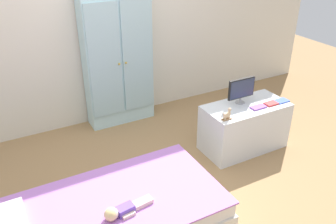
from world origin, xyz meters
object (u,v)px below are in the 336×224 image
(book_red, at_px, (271,104))
(book_purple, at_px, (258,107))
(wardrobe, at_px, (118,59))
(rocking_horse_toy, at_px, (227,114))
(doll, at_px, (120,211))
(tv_stand, at_px, (244,127))
(book_blue, at_px, (282,101))
(bed, at_px, (107,219))
(tv_monitor, at_px, (241,89))

(book_red, bearing_deg, book_purple, 180.00)
(wardrobe, xyz_separation_m, book_red, (1.15, -1.30, -0.27))
(rocking_horse_toy, bearing_deg, doll, -159.86)
(book_red, bearing_deg, tv_stand, 157.00)
(doll, relative_size, book_blue, 2.74)
(bed, distance_m, rocking_horse_toy, 1.45)
(doll, height_order, tv_stand, tv_stand)
(book_blue, bearing_deg, wardrobe, 134.98)
(doll, height_order, book_red, book_red)
(book_red, bearing_deg, bed, -169.35)
(wardrobe, bearing_deg, bed, -115.27)
(wardrobe, distance_m, book_red, 1.76)
(doll, distance_m, wardrobe, 2.01)
(book_blue, bearing_deg, rocking_horse_toy, -176.59)
(doll, distance_m, book_red, 1.96)
(doll, xyz_separation_m, tv_monitor, (1.62, 0.69, 0.34))
(rocking_horse_toy, xyz_separation_m, book_blue, (0.74, 0.04, -0.05))
(tv_stand, relative_size, book_blue, 6.19)
(rocking_horse_toy, distance_m, book_red, 0.60)
(tv_stand, height_order, tv_monitor, tv_monitor)
(doll, bearing_deg, bed, 110.25)
(bed, distance_m, book_purple, 1.84)
(rocking_horse_toy, relative_size, book_red, 0.90)
(tv_monitor, height_order, rocking_horse_toy, tv_monitor)
(bed, bearing_deg, rocking_horse_toy, 13.40)
(bed, height_order, tv_stand, tv_stand)
(wardrobe, height_order, tv_stand, wardrobe)
(tv_stand, distance_m, book_purple, 0.29)
(book_blue, bearing_deg, tv_stand, 165.23)
(wardrobe, relative_size, tv_stand, 1.76)
(tv_monitor, height_order, book_purple, tv_monitor)
(tv_monitor, xyz_separation_m, book_red, (0.26, -0.18, -0.15))
(doll, height_order, book_blue, book_blue)
(tv_stand, distance_m, book_blue, 0.47)
(wardrobe, height_order, rocking_horse_toy, wardrobe)
(bed, bearing_deg, tv_stand, 15.30)
(wardrobe, distance_m, tv_stand, 1.60)
(book_purple, bearing_deg, book_blue, 0.00)
(doll, distance_m, tv_stand, 1.76)
(bed, xyz_separation_m, book_purple, (1.77, 0.36, 0.37))
(tv_stand, xyz_separation_m, tv_monitor, (-0.02, 0.08, 0.41))
(tv_stand, bearing_deg, bed, -164.70)
(tv_stand, bearing_deg, rocking_horse_toy, -157.82)
(doll, bearing_deg, tv_monitor, 23.18)
(rocking_horse_toy, xyz_separation_m, book_red, (0.59, 0.04, -0.05))
(tv_stand, bearing_deg, tv_monitor, 107.33)
(tv_monitor, bearing_deg, book_purple, -63.00)
(tv_stand, xyz_separation_m, book_blue, (0.38, -0.10, 0.26))
(wardrobe, height_order, book_red, wardrobe)
(book_red, bearing_deg, rocking_horse_toy, -175.75)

